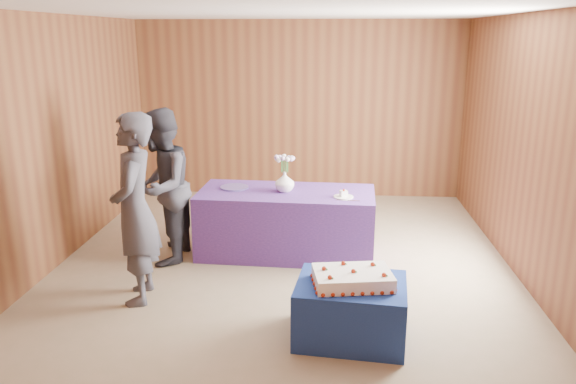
# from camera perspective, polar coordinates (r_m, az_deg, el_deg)

# --- Properties ---
(ground) EXTENTS (6.00, 6.00, 0.00)m
(ground) POSITION_cam_1_polar(r_m,az_deg,el_deg) (6.21, -0.53, -7.78)
(ground) COLOR gray
(ground) RESTS_ON ground
(room_shell) EXTENTS (5.04, 6.04, 2.72)m
(room_shell) POSITION_cam_1_polar(r_m,az_deg,el_deg) (5.74, -0.58, 8.96)
(room_shell) COLOR brown
(room_shell) RESTS_ON ground
(cake_table) EXTENTS (0.97, 0.79, 0.50)m
(cake_table) POSITION_cam_1_polar(r_m,az_deg,el_deg) (4.83, 6.38, -11.86)
(cake_table) COLOR navy
(cake_table) RESTS_ON ground
(serving_table) EXTENTS (2.04, 0.99, 0.75)m
(serving_table) POSITION_cam_1_polar(r_m,az_deg,el_deg) (6.52, -0.17, -3.11)
(serving_table) COLOR #61338E
(serving_table) RESTS_ON ground
(sheet_cake) EXTENTS (0.72, 0.55, 0.15)m
(sheet_cake) POSITION_cam_1_polar(r_m,az_deg,el_deg) (4.67, 6.58, -8.67)
(sheet_cake) COLOR white
(sheet_cake) RESTS_ON cake_table
(vase) EXTENTS (0.24, 0.24, 0.23)m
(vase) POSITION_cam_1_polar(r_m,az_deg,el_deg) (6.37, -0.35, 1.05)
(vase) COLOR white
(vase) RESTS_ON serving_table
(flower_spray) EXTENTS (0.23, 0.24, 0.18)m
(flower_spray) POSITION_cam_1_polar(r_m,az_deg,el_deg) (6.31, -0.35, 3.39)
(flower_spray) COLOR #28652B
(flower_spray) RESTS_ON vase
(platter) EXTENTS (0.41, 0.41, 0.02)m
(platter) POSITION_cam_1_polar(r_m,az_deg,el_deg) (6.56, -5.47, 0.47)
(platter) COLOR #594A94
(platter) RESTS_ON serving_table
(plate) EXTENTS (0.28, 0.28, 0.01)m
(plate) POSITION_cam_1_polar(r_m,az_deg,el_deg) (6.20, 5.66, -0.49)
(plate) COLOR white
(plate) RESTS_ON serving_table
(cake_slice) EXTENTS (0.10, 0.09, 0.09)m
(cake_slice) POSITION_cam_1_polar(r_m,az_deg,el_deg) (6.19, 5.67, -0.13)
(cake_slice) COLOR white
(cake_slice) RESTS_ON plate
(knife) EXTENTS (0.26, 0.03, 0.00)m
(knife) POSITION_cam_1_polar(r_m,az_deg,el_deg) (6.08, 6.09, -0.86)
(knife) COLOR silver
(knife) RESTS_ON serving_table
(guest_left) EXTENTS (0.55, 0.73, 1.81)m
(guest_left) POSITION_cam_1_polar(r_m,az_deg,el_deg) (5.42, -15.31, -1.72)
(guest_left) COLOR #3A3A44
(guest_left) RESTS_ON ground
(guest_right) EXTENTS (0.66, 0.84, 1.72)m
(guest_right) POSITION_cam_1_polar(r_m,az_deg,el_deg) (6.31, -12.73, 0.49)
(guest_right) COLOR #31313B
(guest_right) RESTS_ON ground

